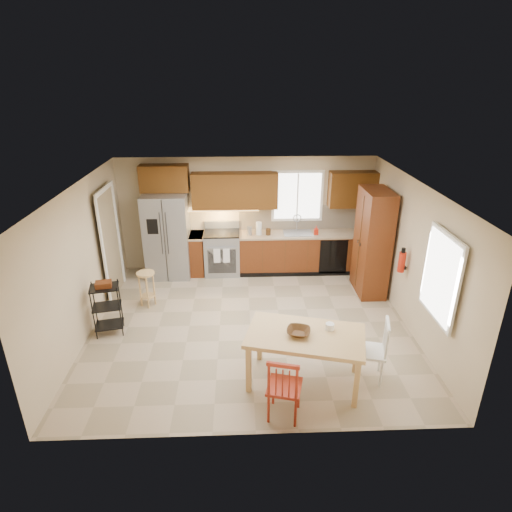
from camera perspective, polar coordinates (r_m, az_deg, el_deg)
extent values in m
plane|color=tan|center=(7.67, -0.77, -9.12)|extent=(5.50, 5.50, 0.00)
cube|color=silver|center=(6.67, -0.89, 9.31)|extent=(5.50, 5.00, 0.02)
cube|color=#CCB793|center=(9.42, -1.24, 5.61)|extent=(5.50, 0.02, 2.50)
cube|color=#CCB793|center=(4.90, -0.02, -12.46)|extent=(5.50, 0.02, 2.50)
cube|color=#CCB793|center=(7.54, -22.22, -0.85)|extent=(0.02, 5.00, 2.50)
cube|color=#CCB793|center=(7.65, 20.22, -0.18)|extent=(0.02, 5.00, 2.50)
cube|color=gray|center=(9.30, -11.71, 2.67)|extent=(0.92, 0.75, 1.82)
cube|color=gray|center=(9.41, -4.51, 0.38)|extent=(0.76, 0.63, 0.92)
cube|color=#5B2910|center=(9.46, -7.84, 0.30)|extent=(0.30, 0.60, 0.90)
cube|color=#5B2910|center=(9.53, 6.62, 0.53)|extent=(2.92, 0.60, 0.90)
cube|color=black|center=(9.37, 10.26, -0.11)|extent=(0.60, 0.02, 0.78)
cube|color=beige|center=(9.54, 6.57, 5.21)|extent=(2.92, 0.03, 0.55)
cube|color=#532E0D|center=(9.16, -12.13, 10.09)|extent=(1.00, 0.35, 0.55)
cube|color=#532E0D|center=(9.09, -2.85, 8.70)|extent=(1.80, 0.35, 0.75)
cube|color=#532E0D|center=(9.41, 12.75, 8.66)|extent=(1.00, 0.35, 0.75)
cube|color=white|center=(9.37, 5.54, 7.96)|extent=(1.12, 0.04, 1.12)
cube|color=gray|center=(9.35, 5.58, 2.83)|extent=(0.62, 0.46, 0.16)
cube|color=#FFBF66|center=(9.18, -4.68, 6.24)|extent=(1.60, 0.30, 0.01)
imported|color=#B21E0C|center=(9.27, 8.02, 3.42)|extent=(0.09, 0.09, 0.19)
cylinder|color=white|center=(9.16, 0.38, 3.71)|extent=(0.12, 0.12, 0.28)
cylinder|color=gray|center=(9.17, -0.87, 3.40)|extent=(0.11, 0.11, 0.18)
cylinder|color=#452A12|center=(9.17, 1.64, 3.25)|extent=(0.10, 0.10, 0.14)
cube|color=#5B2910|center=(8.66, 15.25, 1.73)|extent=(0.50, 0.95, 2.10)
cylinder|color=#B21E0C|center=(7.79, 18.86, -0.77)|extent=(0.12, 0.12, 0.36)
cube|color=white|center=(6.60, 23.45, -2.58)|extent=(0.04, 1.02, 1.32)
cube|color=#8C7A59|center=(8.73, -18.88, 1.44)|extent=(0.04, 0.95, 2.10)
imported|color=#452A12|center=(6.01, 5.67, -10.39)|extent=(0.40, 0.40, 0.08)
cylinder|color=white|center=(6.15, 9.79, -9.44)|extent=(0.15, 0.15, 0.14)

